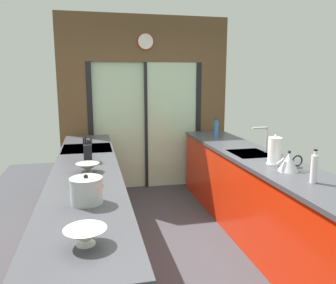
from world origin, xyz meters
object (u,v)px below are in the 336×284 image
object	(u,v)px
mixing_bowl_far	(88,167)
soap_bottle_near	(314,168)
mixing_bowl_mid	(87,180)
paper_towel_roll	(275,151)
knife_block	(88,152)
kettle	(289,162)
oven_range	(89,185)
soap_bottle_far	(216,129)
stock_pot	(86,190)
mixing_bowl_near	(85,236)

from	to	relation	value
mixing_bowl_far	soap_bottle_near	size ratio (longest dim) A/B	0.77
mixing_bowl_mid	paper_towel_roll	bearing A→B (deg)	8.39
mixing_bowl_far	knife_block	distance (m)	0.40
knife_block	soap_bottle_near	bearing A→B (deg)	-32.32
kettle	paper_towel_roll	distance (m)	0.25
oven_range	kettle	distance (m)	2.38
knife_block	soap_bottle_far	xyz separation A→B (m)	(1.78, 1.06, 0.02)
mixing_bowl_mid	paper_towel_roll	xyz separation A→B (m)	(1.78, 0.26, 0.09)
kettle	soap_bottle_near	distance (m)	0.36
soap_bottle_near	paper_towel_roll	distance (m)	0.60
mixing_bowl_mid	stock_pot	distance (m)	0.40
soap_bottle_far	stock_pot	bearing A→B (deg)	-128.49
oven_range	kettle	world-z (taller)	kettle
mixing_bowl_near	knife_block	world-z (taller)	knife_block
mixing_bowl_far	stock_pot	size ratio (longest dim) A/B	0.97
mixing_bowl_near	mixing_bowl_far	xyz separation A→B (m)	(0.00, 1.38, -0.00)
kettle	soap_bottle_far	xyz separation A→B (m)	(-0.00, 1.83, 0.03)
knife_block	stock_pot	world-z (taller)	knife_block
mixing_bowl_far	soap_bottle_far	bearing A→B (deg)	39.24
soap_bottle_near	paper_towel_roll	bearing A→B (deg)	90.00
oven_range	knife_block	bearing A→B (deg)	-88.49
mixing_bowl_mid	mixing_bowl_far	bearing A→B (deg)	90.00
mixing_bowl_mid	mixing_bowl_far	distance (m)	0.39
knife_block	soap_bottle_far	world-z (taller)	soap_bottle_far
oven_range	paper_towel_roll	distance (m)	2.25
mixing_bowl_far	paper_towel_roll	xyz separation A→B (m)	(1.78, -0.13, 0.09)
knife_block	paper_towel_roll	bearing A→B (deg)	-16.41
mixing_bowl_mid	mixing_bowl_far	world-z (taller)	mixing_bowl_far
knife_block	mixing_bowl_near	bearing A→B (deg)	-90.00
oven_range	soap_bottle_far	world-z (taller)	soap_bottle_far
stock_pot	soap_bottle_far	bearing A→B (deg)	51.51
mixing_bowl_near	knife_block	distance (m)	1.77
mixing_bowl_near	soap_bottle_near	world-z (taller)	soap_bottle_near
kettle	stock_pot	bearing A→B (deg)	-167.04
mixing_bowl_near	paper_towel_roll	distance (m)	2.18
soap_bottle_far	paper_towel_roll	xyz separation A→B (m)	(-0.00, -1.58, 0.02)
mixing_bowl_mid	mixing_bowl_far	xyz separation A→B (m)	(0.00, 0.39, 0.00)
mixing_bowl_near	stock_pot	xyz separation A→B (m)	(-0.00, 0.59, 0.04)
knife_block	soap_bottle_far	distance (m)	2.07
knife_block	kettle	bearing A→B (deg)	-23.38
mixing_bowl_mid	oven_range	bearing A→B (deg)	90.71
mixing_bowl_mid	soap_bottle_near	distance (m)	1.81
mixing_bowl_near	soap_bottle_far	xyz separation A→B (m)	(1.78, 2.83, 0.07)
knife_block	paper_towel_roll	world-z (taller)	paper_towel_roll
kettle	mixing_bowl_far	bearing A→B (deg)	168.12
mixing_bowl_far	stock_pot	distance (m)	0.79
kettle	soap_bottle_far	size ratio (longest dim) A/B	0.97
mixing_bowl_near	kettle	size ratio (longest dim) A/B	0.83
knife_block	paper_towel_roll	size ratio (longest dim) A/B	0.87
mixing_bowl_mid	paper_towel_roll	size ratio (longest dim) A/B	0.57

